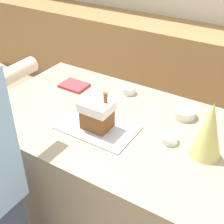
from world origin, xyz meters
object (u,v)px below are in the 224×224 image
at_px(baking_tray, 97,127).
at_px(candy_bowl_behind_tray, 185,112).
at_px(gingerbread_house, 97,114).
at_px(candy_bowl_near_tray_right, 129,90).
at_px(candy_bowl_front_corner, 169,138).
at_px(decorative_tree, 209,130).
at_px(cookbook, 74,85).

distance_m(baking_tray, candy_bowl_behind_tray, 0.54).
height_order(gingerbread_house, candy_bowl_near_tray_right, gingerbread_house).
relative_size(gingerbread_house, candy_bowl_front_corner, 2.42).
bearing_deg(candy_bowl_behind_tray, candy_bowl_near_tray_right, 170.67).
xyz_separation_m(decorative_tree, candy_bowl_front_corner, (-0.20, -0.00, -0.13)).
xyz_separation_m(baking_tray, candy_bowl_near_tray_right, (-0.05, 0.45, 0.02)).
xyz_separation_m(baking_tray, candy_bowl_behind_tray, (0.38, 0.38, 0.03)).
bearing_deg(candy_bowl_near_tray_right, candy_bowl_front_corner, -37.78).
relative_size(decorative_tree, candy_bowl_front_corner, 3.28).
bearing_deg(candy_bowl_near_tray_right, candy_bowl_behind_tray, -9.33).
bearing_deg(candy_bowl_behind_tray, cookbook, -175.85).
relative_size(decorative_tree, candy_bowl_near_tray_right, 3.30).
bearing_deg(candy_bowl_front_corner, decorative_tree, 0.34).
xyz_separation_m(decorative_tree, candy_bowl_behind_tray, (-0.22, 0.28, -0.13)).
relative_size(candy_bowl_behind_tray, cookbook, 0.73).
relative_size(gingerbread_house, candy_bowl_behind_tray, 1.65).
height_order(baking_tray, cookbook, cookbook).
height_order(candy_bowl_near_tray_right, candy_bowl_behind_tray, candy_bowl_behind_tray).
distance_m(decorative_tree, candy_bowl_front_corner, 0.24).
height_order(decorative_tree, candy_bowl_behind_tray, decorative_tree).
bearing_deg(decorative_tree, cookbook, 167.93).
relative_size(baking_tray, gingerbread_house, 1.97).
xyz_separation_m(gingerbread_house, candy_bowl_front_corner, (0.40, 0.10, -0.08)).
xyz_separation_m(decorative_tree, cookbook, (-1.02, 0.22, -0.15)).
bearing_deg(gingerbread_house, decorative_tree, 9.92).
distance_m(decorative_tree, cookbook, 1.05).
distance_m(decorative_tree, candy_bowl_near_tray_right, 0.74).
distance_m(decorative_tree, candy_bowl_behind_tray, 0.37).
bearing_deg(candy_bowl_near_tray_right, gingerbread_house, -84.15).
height_order(baking_tray, candy_bowl_behind_tray, candy_bowl_behind_tray).
xyz_separation_m(gingerbread_house, candy_bowl_near_tray_right, (-0.05, 0.45, -0.07)).
distance_m(gingerbread_house, candy_bowl_near_tray_right, 0.46).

